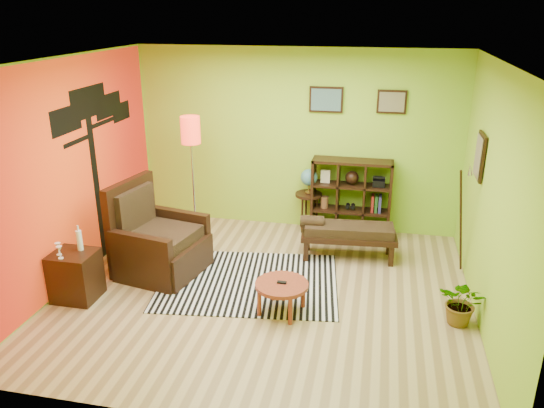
% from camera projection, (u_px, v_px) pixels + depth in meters
% --- Properties ---
extents(ground, '(5.00, 5.00, 0.00)m').
position_uv_depth(ground, '(264.00, 292.00, 6.60)').
color(ground, tan).
rests_on(ground, ground).
extents(room_shell, '(5.04, 4.54, 2.82)m').
position_uv_depth(room_shell, '(256.00, 152.00, 6.00)').
color(room_shell, '#93C82D').
rests_on(room_shell, ground).
extents(zebra_rug, '(2.46, 1.97, 0.01)m').
position_uv_depth(zebra_rug, '(249.00, 282.00, 6.85)').
color(zebra_rug, silver).
rests_on(zebra_rug, ground).
extents(coffee_table, '(0.61, 0.61, 0.40)m').
position_uv_depth(coffee_table, '(282.00, 287.00, 6.07)').
color(coffee_table, maroon).
rests_on(coffee_table, ground).
extents(armchair, '(1.18, 1.18, 1.23)m').
position_uv_depth(armchair, '(157.00, 245.00, 7.03)').
color(armchair, black).
rests_on(armchair, ground).
extents(side_cabinet, '(0.51, 0.46, 0.92)m').
position_uv_depth(side_cabinet, '(76.00, 275.00, 6.38)').
color(side_cabinet, black).
rests_on(side_cabinet, ground).
extents(floor_lamp, '(0.29, 0.29, 1.90)m').
position_uv_depth(floor_lamp, '(191.00, 142.00, 7.52)').
color(floor_lamp, silver).
rests_on(floor_lamp, ground).
extents(globe_table, '(0.42, 0.42, 1.01)m').
position_uv_depth(globe_table, '(309.00, 184.00, 8.16)').
color(globe_table, black).
rests_on(globe_table, ground).
extents(cube_shelf, '(1.20, 0.35, 1.20)m').
position_uv_depth(cube_shelf, '(352.00, 198.00, 8.07)').
color(cube_shelf, black).
rests_on(cube_shelf, ground).
extents(bench, '(1.36, 0.58, 0.61)m').
position_uv_depth(bench, '(346.00, 232.00, 7.39)').
color(bench, black).
rests_on(bench, ground).
extents(potted_plant, '(0.65, 0.68, 0.42)m').
position_uv_depth(potted_plant, '(462.00, 307.00, 5.88)').
color(potted_plant, '#26661E').
rests_on(potted_plant, ground).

